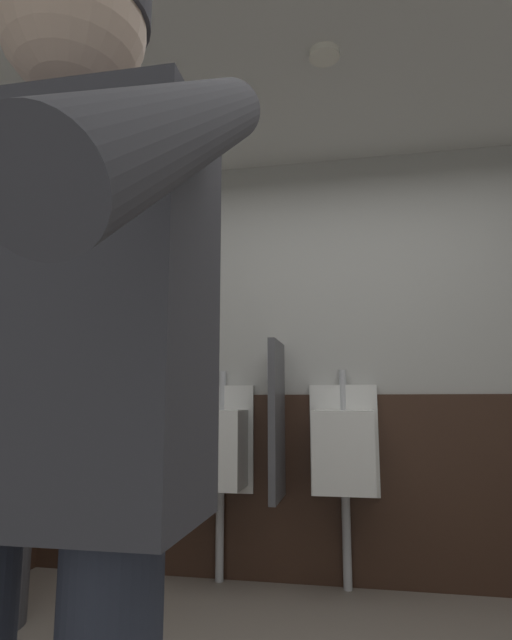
# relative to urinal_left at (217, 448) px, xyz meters

# --- Properties ---
(wall_back) EXTENTS (4.66, 0.12, 2.62)m
(wall_back) POSITION_rel_urinal_left_xyz_m (0.77, 0.22, 0.53)
(wall_back) COLOR #B2B2AD
(wall_back) RESTS_ON ground_plane
(wainscot_band_back) EXTENTS (4.06, 0.03, 1.09)m
(wainscot_band_back) POSITION_rel_urinal_left_xyz_m (0.77, 0.14, -0.23)
(wainscot_band_back) COLOR #382319
(wainscot_band_back) RESTS_ON ground_plane
(downlight_far) EXTENTS (0.14, 0.14, 0.03)m
(downlight_far) POSITION_rel_urinal_left_xyz_m (0.73, -0.92, 1.83)
(downlight_far) COLOR white
(urinal_left) EXTENTS (0.40, 0.34, 1.24)m
(urinal_left) POSITION_rel_urinal_left_xyz_m (0.00, 0.00, 0.00)
(urinal_left) COLOR white
(urinal_left) RESTS_ON ground_plane
(urinal_middle) EXTENTS (0.40, 0.34, 1.24)m
(urinal_middle) POSITION_rel_urinal_left_xyz_m (0.75, 0.00, 0.00)
(urinal_middle) COLOR white
(urinal_middle) RESTS_ON ground_plane
(privacy_divider_panel) EXTENTS (0.04, 0.40, 0.90)m
(privacy_divider_panel) POSITION_rel_urinal_left_xyz_m (0.38, -0.07, 0.17)
(privacy_divider_panel) COLOR #4C4C51
(person) EXTENTS (0.67, 0.60, 1.77)m
(person) POSITION_rel_urinal_left_xyz_m (0.39, -2.38, 0.28)
(person) COLOR #2D3342
(person) RESTS_ON ground_plane
(soap_dispenser) EXTENTS (0.10, 0.07, 0.18)m
(soap_dispenser) POSITION_rel_urinal_left_xyz_m (0.34, 0.12, 0.50)
(soap_dispenser) COLOR silver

